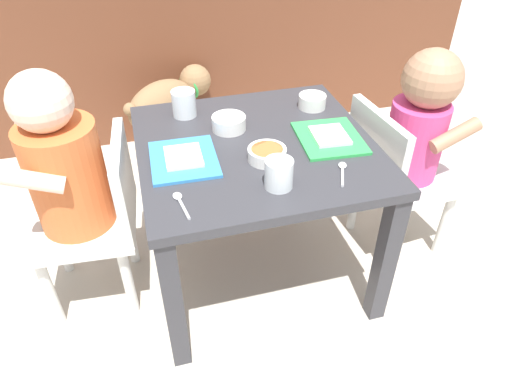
{
  "coord_description": "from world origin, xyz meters",
  "views": [
    {
      "loc": [
        -0.27,
        -0.98,
        1.06
      ],
      "look_at": [
        0.0,
        0.0,
        0.29
      ],
      "focal_mm": 32.66,
      "sensor_mm": 36.0,
      "label": 1
    }
  ],
  "objects_px": {
    "dining_table": "(256,167)",
    "spoon_by_right_tray": "(181,202)",
    "seated_child_left": "(70,174)",
    "cereal_bowl_left_side": "(312,101)",
    "seated_child_right": "(414,132)",
    "water_cup_right": "(279,175)",
    "food_tray_left": "(184,159)",
    "dog": "(169,103)",
    "spoon_by_left_tray": "(342,171)",
    "food_tray_right": "(329,137)",
    "veggie_bowl_far": "(267,154)",
    "cereal_bowl_right_side": "(229,122)",
    "water_cup_left": "(184,105)"
  },
  "relations": [
    {
      "from": "food_tray_left",
      "to": "water_cup_right",
      "type": "distance_m",
      "value": 0.25
    },
    {
      "from": "seated_child_left",
      "to": "cereal_bowl_left_side",
      "type": "relative_size",
      "value": 8.61
    },
    {
      "from": "seated_child_right",
      "to": "food_tray_right",
      "type": "distance_m",
      "value": 0.28
    },
    {
      "from": "dog",
      "to": "spoon_by_right_tray",
      "type": "bearing_deg",
      "value": -93.83
    },
    {
      "from": "seated_child_right",
      "to": "spoon_by_right_tray",
      "type": "xyz_separation_m",
      "value": [
        -0.68,
        -0.19,
        0.04
      ]
    },
    {
      "from": "seated_child_right",
      "to": "water_cup_right",
      "type": "height_order",
      "value": "seated_child_right"
    },
    {
      "from": "cereal_bowl_left_side",
      "to": "spoon_by_left_tray",
      "type": "relative_size",
      "value": 0.82
    },
    {
      "from": "food_tray_left",
      "to": "seated_child_left",
      "type": "bearing_deg",
      "value": 167.24
    },
    {
      "from": "food_tray_right",
      "to": "water_cup_right",
      "type": "distance_m",
      "value": 0.25
    },
    {
      "from": "seated_child_left",
      "to": "dog",
      "type": "relative_size",
      "value": 1.76
    },
    {
      "from": "veggie_bowl_far",
      "to": "dining_table",
      "type": "bearing_deg",
      "value": 94.71
    },
    {
      "from": "food_tray_right",
      "to": "cereal_bowl_left_side",
      "type": "relative_size",
      "value": 2.53
    },
    {
      "from": "spoon_by_left_tray",
      "to": "seated_child_right",
      "type": "bearing_deg",
      "value": 30.05
    },
    {
      "from": "spoon_by_right_tray",
      "to": "dining_table",
      "type": "bearing_deg",
      "value": 41.28
    },
    {
      "from": "seated_child_right",
      "to": "spoon_by_right_tray",
      "type": "relative_size",
      "value": 6.43
    },
    {
      "from": "food_tray_right",
      "to": "food_tray_left",
      "type": "bearing_deg",
      "value": 180.0
    },
    {
      "from": "dog",
      "to": "cereal_bowl_left_side",
      "type": "height_order",
      "value": "cereal_bowl_left_side"
    },
    {
      "from": "food_tray_left",
      "to": "cereal_bowl_right_side",
      "type": "distance_m",
      "value": 0.19
    },
    {
      "from": "seated_child_left",
      "to": "food_tray_left",
      "type": "distance_m",
      "value": 0.28
    },
    {
      "from": "water_cup_left",
      "to": "cereal_bowl_left_side",
      "type": "distance_m",
      "value": 0.37
    },
    {
      "from": "dining_table",
      "to": "cereal_bowl_right_side",
      "type": "height_order",
      "value": "cereal_bowl_right_side"
    },
    {
      "from": "water_cup_right",
      "to": "spoon_by_left_tray",
      "type": "bearing_deg",
      "value": 4.69
    },
    {
      "from": "seated_child_right",
      "to": "food_tray_right",
      "type": "xyz_separation_m",
      "value": [
        -0.27,
        -0.03,
        0.04
      ]
    },
    {
      "from": "seated_child_left",
      "to": "food_tray_right",
      "type": "height_order",
      "value": "seated_child_left"
    },
    {
      "from": "water_cup_left",
      "to": "dog",
      "type": "bearing_deg",
      "value": 90.76
    },
    {
      "from": "dining_table",
      "to": "seated_child_right",
      "type": "height_order",
      "value": "seated_child_right"
    },
    {
      "from": "veggie_bowl_far",
      "to": "spoon_by_left_tray",
      "type": "xyz_separation_m",
      "value": [
        0.15,
        -0.1,
        -0.01
      ]
    },
    {
      "from": "seated_child_right",
      "to": "spoon_by_right_tray",
      "type": "height_order",
      "value": "seated_child_right"
    },
    {
      "from": "food_tray_left",
      "to": "cereal_bowl_right_side",
      "type": "relative_size",
      "value": 2.13
    },
    {
      "from": "dining_table",
      "to": "cereal_bowl_left_side",
      "type": "height_order",
      "value": "cereal_bowl_left_side"
    },
    {
      "from": "food_tray_left",
      "to": "water_cup_right",
      "type": "height_order",
      "value": "water_cup_right"
    },
    {
      "from": "cereal_bowl_left_side",
      "to": "spoon_by_right_tray",
      "type": "distance_m",
      "value": 0.55
    },
    {
      "from": "seated_child_right",
      "to": "food_tray_right",
      "type": "bearing_deg",
      "value": -174.4
    },
    {
      "from": "dining_table",
      "to": "cereal_bowl_left_side",
      "type": "bearing_deg",
      "value": 36.09
    },
    {
      "from": "water_cup_right",
      "to": "veggie_bowl_far",
      "type": "height_order",
      "value": "water_cup_right"
    },
    {
      "from": "food_tray_left",
      "to": "dog",
      "type": "bearing_deg",
      "value": 87.67
    },
    {
      "from": "dog",
      "to": "spoon_by_left_tray",
      "type": "distance_m",
      "value": 0.98
    },
    {
      "from": "water_cup_right",
      "to": "spoon_by_left_tray",
      "type": "distance_m",
      "value": 0.16
    },
    {
      "from": "seated_child_right",
      "to": "cereal_bowl_right_side",
      "type": "distance_m",
      "value": 0.52
    },
    {
      "from": "food_tray_right",
      "to": "water_cup_right",
      "type": "xyz_separation_m",
      "value": [
        -0.19,
        -0.16,
        0.02
      ]
    },
    {
      "from": "dog",
      "to": "water_cup_left",
      "type": "height_order",
      "value": "water_cup_left"
    },
    {
      "from": "dining_table",
      "to": "spoon_by_right_tray",
      "type": "bearing_deg",
      "value": -138.72
    },
    {
      "from": "dog",
      "to": "cereal_bowl_right_side",
      "type": "bearing_deg",
      "value": -80.18
    },
    {
      "from": "cereal_bowl_right_side",
      "to": "food_tray_left",
      "type": "bearing_deg",
      "value": -139.08
    },
    {
      "from": "food_tray_right",
      "to": "veggie_bowl_far",
      "type": "xyz_separation_m",
      "value": [
        -0.18,
        -0.05,
        0.01
      ]
    },
    {
      "from": "cereal_bowl_right_side",
      "to": "dining_table",
      "type": "bearing_deg",
      "value": -61.59
    },
    {
      "from": "dining_table",
      "to": "seated_child_left",
      "type": "height_order",
      "value": "seated_child_left"
    },
    {
      "from": "dining_table",
      "to": "veggie_bowl_far",
      "type": "height_order",
      "value": "veggie_bowl_far"
    },
    {
      "from": "cereal_bowl_left_side",
      "to": "food_tray_right",
      "type": "bearing_deg",
      "value": -96.61
    },
    {
      "from": "cereal_bowl_left_side",
      "to": "cereal_bowl_right_side",
      "type": "xyz_separation_m",
      "value": [
        -0.26,
        -0.06,
        -0.0
      ]
    }
  ]
}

